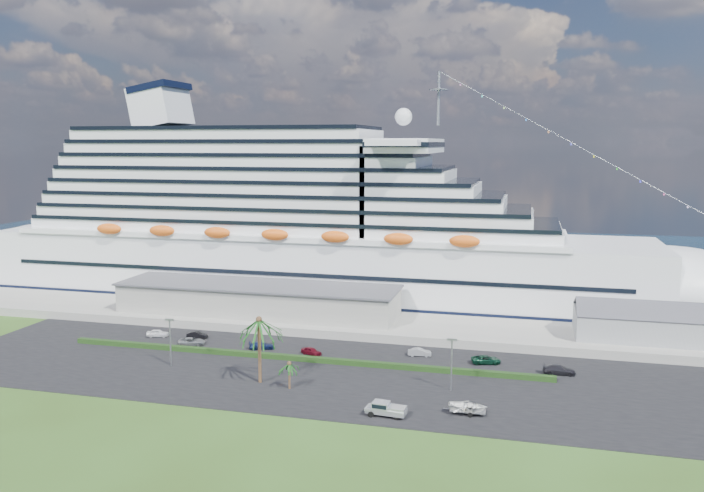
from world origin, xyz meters
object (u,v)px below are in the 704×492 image
(cruise_ship, at_px, (307,231))
(parked_car_3, at_px, (262,345))
(pickup_truck, at_px, (385,408))
(boat_trailer, at_px, (468,406))

(cruise_ship, distance_m, parked_car_3, 46.26)
(cruise_ship, bearing_deg, parked_car_3, -83.30)
(pickup_truck, xyz_separation_m, boat_trailer, (11.18, 3.40, 0.08))
(parked_car_3, distance_m, pickup_truck, 38.18)
(pickup_truck, bearing_deg, boat_trailer, 16.90)
(parked_car_3, bearing_deg, boat_trailer, -139.23)
(cruise_ship, relative_size, boat_trailer, 30.72)
(boat_trailer, bearing_deg, pickup_truck, -163.10)
(cruise_ship, relative_size, pickup_truck, 32.68)
(cruise_ship, bearing_deg, pickup_truck, -63.77)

